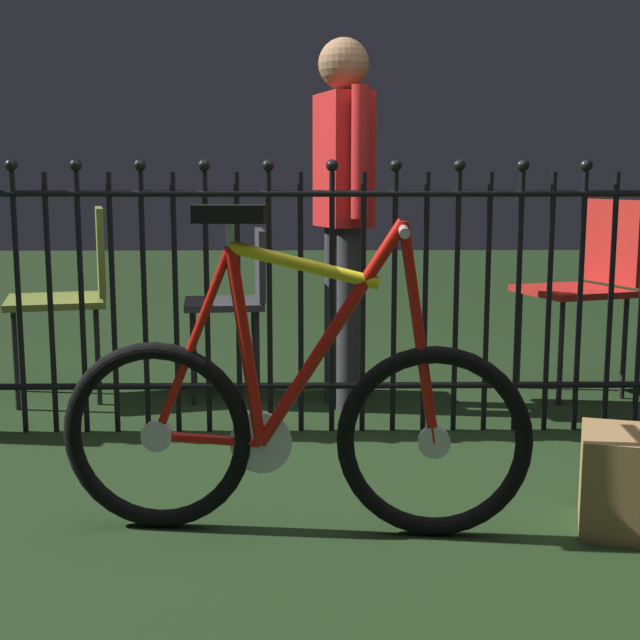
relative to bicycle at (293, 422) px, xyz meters
The scene contains 8 objects.
ground_plane 0.42m from the bicycle, 50.52° to the left, with size 20.00×20.00×0.00m, color black.
iron_fence 1.06m from the bicycle, 83.58° to the left, with size 4.59×0.07×1.15m.
bicycle is the anchor object (origin of this frame).
chair_charcoal 1.64m from the bicycle, 99.79° to the left, with size 0.40×0.40×0.79m.
chair_red 2.17m from the bicycle, 50.35° to the left, with size 0.55×0.55×0.92m.
chair_olive 1.92m from the bicycle, 122.81° to the left, with size 0.53×0.53×0.89m.
person_visitor 1.57m from the bicycle, 81.99° to the left, with size 0.26×0.46×1.61m.
display_crate 1.00m from the bicycle, ahead, with size 0.28×0.28×0.29m, color olive.
Camera 1 is at (-0.13, -2.60, 1.01)m, focal length 48.71 mm.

